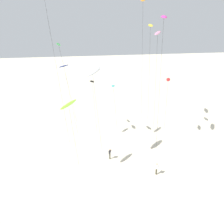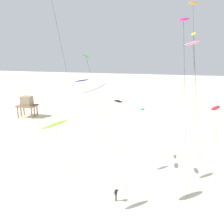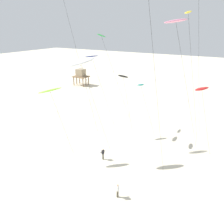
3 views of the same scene
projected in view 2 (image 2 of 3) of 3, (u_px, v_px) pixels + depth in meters
The scene contains 14 objects.
ground_plane at pixel (102, 215), 28.93m from camera, with size 260.00×260.00×0.00m, color beige.
kite_white at pixel (92, 88), 27.73m from camera, with size 3.29×5.32×14.08m.
kite_black at pixel (119, 102), 36.78m from camera, with size 1.63×3.29×10.55m.
kite_teal at pixel (143, 110), 35.49m from camera, with size 1.91×4.43×9.70m.
kite_magenta at pixel (184, 22), 23.26m from camera, with size 2.53×5.20×20.09m.
kite_navy at pixel (83, 83), 35.14m from camera, with size 2.77×4.94×13.23m.
kite_yellow at pixel (194, 38), 31.38m from camera, with size 2.97×6.53×19.11m.
kite_lime at pixel (55, 125), 27.14m from camera, with size 2.50×3.54×10.26m.
kite_pink at pixel (193, 44), 28.01m from camera, with size 4.37×8.48×18.20m.
kite_red at pixel (216, 109), 31.28m from camera, with size 2.77×5.40×10.67m.
kite_orange at pixel (193, 5), 33.92m from camera, with size 3.32×6.77×22.99m.
kite_green at pixel (87, 59), 38.00m from camera, with size 3.19×6.86×16.34m.
kite_flyer_middle at pixel (116, 194), 31.16m from camera, with size 0.63×0.65×1.67m.
stilt_house at pixel (27, 103), 65.90m from camera, with size 4.53×3.61×5.09m.
Camera 2 is at (6.19, -24.47, 17.94)m, focal length 43.36 mm.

